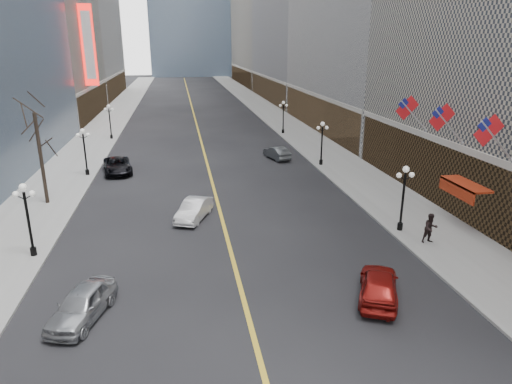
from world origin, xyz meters
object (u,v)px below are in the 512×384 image
object	(u,v)px
car_nb_far	(118,166)
car_sb_mid	(379,285)
streetlamp_east_2	(322,139)
car_sb_far	(277,153)
streetlamp_west_3	(110,118)
streetlamp_west_2	(84,147)
streetlamp_east_1	(404,192)
streetlamp_west_1	(27,212)
streetlamp_east_3	(283,114)
car_nb_near	(82,304)
car_nb_mid	(194,210)

from	to	relation	value
car_nb_far	car_sb_mid	size ratio (longest dim) A/B	1.19
streetlamp_east_2	car_sb_far	bearing A→B (deg)	136.82
streetlamp_east_2	streetlamp_west_3	size ratio (longest dim) A/B	1.00
streetlamp_west_3	car_sb_far	size ratio (longest dim) A/B	1.06
streetlamp_west_2	car_sb_far	size ratio (longest dim) A/B	1.06
streetlamp_east_1	car_nb_far	world-z (taller)	streetlamp_east_1
streetlamp_west_2	car_sb_far	distance (m)	20.11
streetlamp_west_3	car_sb_far	world-z (taller)	streetlamp_west_3
car_sb_far	streetlamp_west_2	bearing A→B (deg)	-4.23
car_sb_mid	streetlamp_west_1	bearing A→B (deg)	1.01
streetlamp_east_3	car_nb_far	world-z (taller)	streetlamp_east_3
streetlamp_west_1	streetlamp_west_2	xyz separation A→B (m)	(0.00, 18.00, 0.00)
streetlamp_west_1	car_nb_far	xyz separation A→B (m)	(2.80, 18.68, -2.14)
car_nb_near	streetlamp_east_2	bearing A→B (deg)	70.49
car_nb_mid	car_nb_far	xyz separation A→B (m)	(-7.00, 13.89, 0.04)
streetlamp_east_3	car_nb_near	bearing A→B (deg)	-114.22
streetlamp_west_2	car_nb_mid	xyz separation A→B (m)	(9.80, -13.21, -2.17)
streetlamp_west_1	car_nb_far	size ratio (longest dim) A/B	0.82
streetlamp_east_2	streetlamp_west_2	bearing A→B (deg)	180.00
car_nb_mid	car_sb_mid	distance (m)	15.40
streetlamp_east_3	streetlamp_west_1	xyz separation A→B (m)	(-23.60, -36.00, 0.00)
streetlamp_east_1	car_sb_far	distance (m)	22.19
streetlamp_west_3	streetlamp_west_1	bearing A→B (deg)	-90.00
streetlamp_west_3	car_nb_near	world-z (taller)	streetlamp_west_3
car_nb_mid	car_sb_far	bearing A→B (deg)	82.16
car_nb_far	car_sb_far	distance (m)	17.11
streetlamp_east_2	streetlamp_west_3	bearing A→B (deg)	142.67
streetlamp_west_2	streetlamp_east_3	bearing A→B (deg)	37.33
streetlamp_east_3	streetlamp_west_1	size ratio (longest dim) A/B	1.00
streetlamp_west_2	car_sb_far	xyz separation A→B (m)	(19.63, 3.72, -2.20)
streetlamp_west_3	car_nb_near	xyz separation A→B (m)	(4.16, -43.22, -2.14)
streetlamp_east_3	car_nb_mid	distance (m)	34.19
streetlamp_west_3	streetlamp_east_3	bearing A→B (deg)	0.00
streetlamp_east_2	car_nb_far	distance (m)	20.92
car_nb_far	car_sb_mid	xyz separation A→B (m)	(15.70, -26.60, 0.02)
streetlamp_west_3	car_sb_mid	bearing A→B (deg)	-67.15
streetlamp_east_3	car_nb_near	size ratio (longest dim) A/B	1.01
streetlamp_east_2	streetlamp_west_3	distance (m)	29.68
streetlamp_east_1	car_nb_mid	world-z (taller)	streetlamp_east_1
streetlamp_west_2	streetlamp_west_3	world-z (taller)	same
car_sb_far	car_nb_mid	bearing A→B (deg)	44.88
streetlamp_west_2	streetlamp_west_3	size ratio (longest dim) A/B	1.00
streetlamp_west_1	car_nb_far	bearing A→B (deg)	81.48
streetlamp_west_1	car_nb_far	world-z (taller)	streetlamp_west_1
streetlamp_west_1	car_nb_near	size ratio (longest dim) A/B	1.01
streetlamp_west_2	car_nb_mid	distance (m)	16.59
streetlamp_west_3	car_nb_mid	bearing A→B (deg)	-72.57
streetlamp_west_2	car_nb_near	bearing A→B (deg)	-80.64
car_nb_near	car_nb_far	xyz separation A→B (m)	(-1.36, 25.91, -0.00)
car_sb_mid	streetlamp_east_1	bearing A→B (deg)	-98.65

